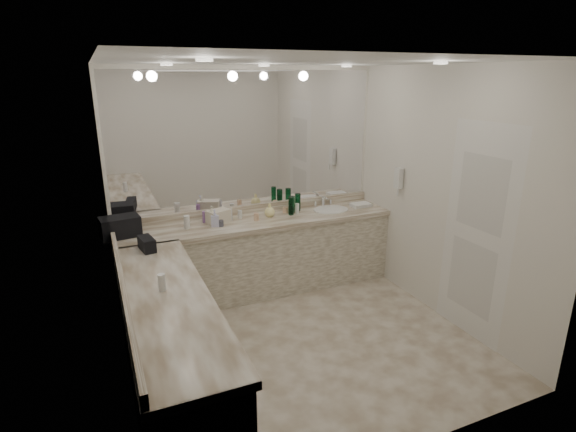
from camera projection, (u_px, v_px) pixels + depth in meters
name	position (u px, v px, depth m)	size (l,w,h in m)	color
floor	(302.00, 341.00, 4.41)	(3.20, 3.20, 0.00)	beige
ceiling	(305.00, 61.00, 3.63)	(3.20, 3.20, 0.00)	white
wall_back	(249.00, 180.00, 5.33)	(3.20, 0.02, 2.60)	silver
wall_left	(114.00, 240.00, 3.40)	(0.02, 3.00, 2.60)	silver
wall_right	(444.00, 196.00, 4.63)	(0.02, 3.00, 2.60)	silver
vanity_back_base	(259.00, 258.00, 5.33)	(3.20, 0.60, 0.84)	silver
vanity_back_top	(259.00, 222.00, 5.18)	(3.20, 0.64, 0.06)	beige
vanity_left_base	(170.00, 352.00, 3.52)	(0.60, 2.40, 0.84)	silver
vanity_left_top	(166.00, 300.00, 3.39)	(0.64, 2.42, 0.06)	beige
backsplash_back	(251.00, 209.00, 5.41)	(3.20, 0.04, 0.10)	beige
backsplash_left	(122.00, 281.00, 3.52)	(0.04, 3.00, 0.10)	beige
mirror_back	(249.00, 140.00, 5.17)	(3.12, 0.01, 1.55)	white
mirror_left	(108.00, 178.00, 3.27)	(0.01, 2.92, 1.55)	white
sink	(331.00, 210.00, 5.55)	(0.44, 0.44, 0.03)	white
faucet	(323.00, 200.00, 5.71)	(0.24, 0.16, 0.14)	silver
wall_phone	(399.00, 178.00, 5.21)	(0.06, 0.10, 0.24)	white
door	(477.00, 234.00, 4.26)	(0.02, 0.82, 2.10)	white
black_toiletry_bag	(120.00, 226.00, 4.60)	(0.39, 0.24, 0.22)	black
black_bag_spill	(147.00, 244.00, 4.25)	(0.11, 0.25, 0.13)	black
cream_cosmetic_case	(218.00, 216.00, 5.05)	(0.25, 0.16, 0.15)	beige
hand_towel	(361.00, 205.00, 5.69)	(0.25, 0.16, 0.04)	white
lotion_left	(162.00, 283.00, 3.45)	(0.06, 0.06, 0.14)	white
soap_bottle_a	(212.00, 215.00, 5.00)	(0.08, 0.08, 0.21)	white
soap_bottle_b	(215.00, 218.00, 4.92)	(0.08, 0.09, 0.19)	silver
soap_bottle_c	(270.00, 210.00, 5.26)	(0.12, 0.12, 0.16)	#FCF09C
green_bottle_0	(291.00, 206.00, 5.32)	(0.06, 0.06, 0.22)	#094A22
green_bottle_1	(292.00, 204.00, 5.42)	(0.07, 0.07, 0.20)	#094A22
green_bottle_2	(298.00, 202.00, 5.49)	(0.07, 0.07, 0.21)	#094A22
amenity_bottle_0	(285.00, 210.00, 5.43)	(0.06, 0.06, 0.07)	#E0B28C
amenity_bottle_1	(187.00, 222.00, 4.85)	(0.06, 0.06, 0.14)	white
amenity_bottle_2	(297.00, 208.00, 5.39)	(0.05, 0.05, 0.12)	white
amenity_bottle_3	(240.00, 214.00, 5.21)	(0.05, 0.05, 0.09)	white
amenity_bottle_4	(256.00, 217.00, 5.13)	(0.06, 0.06, 0.09)	#E0B28C
amenity_bottle_5	(221.00, 223.00, 4.93)	(0.06, 0.06, 0.07)	#3F3F4C
amenity_bottle_6	(231.00, 215.00, 5.11)	(0.04, 0.04, 0.14)	silver
amenity_bottle_7	(204.00, 217.00, 5.05)	(0.05, 0.05, 0.13)	#9966B2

